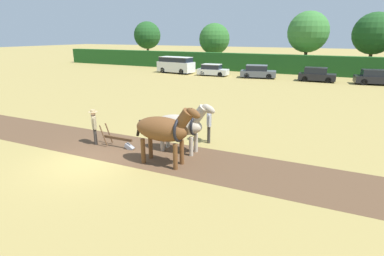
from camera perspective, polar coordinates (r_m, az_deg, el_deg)
The scene contains 17 objects.
ground_plane at distance 13.27m, azimuth -18.92°, elevation -6.00°, with size 240.00×240.00×0.00m, color #998447.
plowed_furrow_strip at distance 15.26m, azimuth -17.57°, elevation -2.79°, with size 27.17×3.17×0.01m, color brown.
hedgerow at distance 43.29m, azimuth 14.72°, elevation 11.79°, with size 73.08×1.28×2.50m, color #1E511E.
tree_far_left at distance 57.49m, azimuth -8.52°, elevation 17.06°, with size 4.81×4.81×7.33m.
tree_left at distance 49.99m, azimuth 4.28°, elevation 16.54°, with size 4.86×4.86×6.80m.
tree_center_left at distance 45.17m, azimuth 21.24°, elevation 16.67°, with size 5.42×5.42×8.09m.
tree_center at distance 47.16m, azimuth 31.41°, elevation 15.10°, with size 5.35×5.35×7.85m.
draft_horse_lead_left at distance 11.84m, azimuth -5.32°, elevation -0.25°, with size 2.94×1.10×2.55m.
draft_horse_lead_right at distance 13.15m, azimuth -2.05°, elevation 0.65°, with size 2.94×1.00×2.38m.
plow at distance 14.28m, azimuth -13.44°, elevation -2.46°, with size 1.74×0.47×1.13m.
farmer_at_plow at distance 14.92m, azimuth -18.14°, elevation 0.68°, with size 0.51×0.47×1.69m.
farmer_beside_team at distance 14.41m, azimuth 3.26°, elevation 1.27°, with size 0.45×0.63×1.79m.
parked_van at distance 41.59m, azimuth -3.11°, elevation 11.94°, with size 5.25×2.56×2.17m.
parked_car_left at distance 39.00m, azimuth 3.94°, elevation 10.94°, with size 3.96×2.01×1.46m.
parked_car_center_left at distance 37.64m, azimuth 12.40°, elevation 10.42°, with size 4.43×2.61×1.55m.
parked_car_center at distance 36.76m, azimuth 22.64°, elevation 9.33°, with size 3.93×1.83×1.55m.
parked_car_center_right at distance 37.14m, azimuth 31.66°, elevation 8.18°, with size 4.38×2.32×1.56m.
Camera 1 is at (8.95, -8.39, 5.06)m, focal length 28.00 mm.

